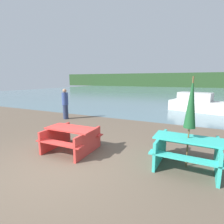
{
  "coord_description": "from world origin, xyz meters",
  "views": [
    {
      "loc": [
        2.99,
        -3.09,
        2.2
      ],
      "look_at": [
        -0.12,
        3.42,
        0.85
      ],
      "focal_mm": 28.0,
      "sensor_mm": 36.0,
      "label": 1
    }
  ],
  "objects_px": {
    "boat": "(205,105)",
    "picnic_table_teal": "(187,149)",
    "umbrella_darkgreen": "(191,103)",
    "person": "(65,104)",
    "picnic_table_red": "(71,137)"
  },
  "relations": [
    {
      "from": "boat",
      "to": "picnic_table_teal",
      "type": "bearing_deg",
      "value": -79.92
    },
    {
      "from": "umbrella_darkgreen",
      "to": "picnic_table_red",
      "type": "bearing_deg",
      "value": -172.64
    },
    {
      "from": "boat",
      "to": "person",
      "type": "distance_m",
      "value": 9.27
    },
    {
      "from": "umbrella_darkgreen",
      "to": "boat",
      "type": "relative_size",
      "value": 0.44
    },
    {
      "from": "umbrella_darkgreen",
      "to": "person",
      "type": "bearing_deg",
      "value": 154.89
    },
    {
      "from": "picnic_table_red",
      "to": "person",
      "type": "distance_m",
      "value": 4.68
    },
    {
      "from": "boat",
      "to": "person",
      "type": "relative_size",
      "value": 3.05
    },
    {
      "from": "picnic_table_teal",
      "to": "umbrella_darkgreen",
      "type": "bearing_deg",
      "value": 0.0
    },
    {
      "from": "umbrella_darkgreen",
      "to": "person",
      "type": "distance_m",
      "value": 7.16
    },
    {
      "from": "boat",
      "to": "person",
      "type": "height_order",
      "value": "person"
    },
    {
      "from": "picnic_table_teal",
      "to": "umbrella_darkgreen",
      "type": "height_order",
      "value": "umbrella_darkgreen"
    },
    {
      "from": "umbrella_darkgreen",
      "to": "boat",
      "type": "bearing_deg",
      "value": 85.15
    },
    {
      "from": "boat",
      "to": "picnic_table_red",
      "type": "bearing_deg",
      "value": -98.73
    },
    {
      "from": "person",
      "to": "picnic_table_teal",
      "type": "bearing_deg",
      "value": -25.11
    },
    {
      "from": "picnic_table_red",
      "to": "person",
      "type": "height_order",
      "value": "person"
    }
  ]
}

